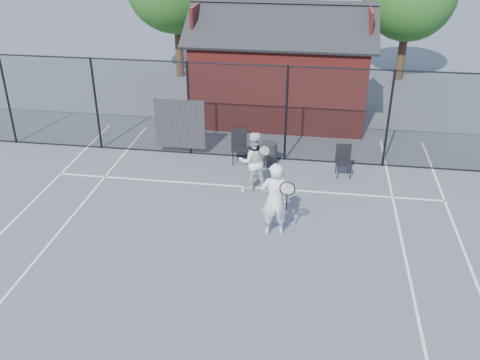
# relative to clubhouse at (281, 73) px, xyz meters

# --- Properties ---
(ground) EXTENTS (80.00, 80.00, 0.00)m
(ground) POSITION_rel_clubhouse_xyz_m (-0.50, -9.00, -1.61)
(ground) COLOR #42474C
(ground) RESTS_ON ground
(court_lines) EXTENTS (11.02, 18.00, 0.01)m
(court_lines) POSITION_rel_clubhouse_xyz_m (-0.50, -10.32, -1.60)
(court_lines) COLOR silver
(court_lines) RESTS_ON ground
(fence) EXTENTS (22.04, 3.00, 3.00)m
(fence) POSITION_rel_clubhouse_xyz_m (-0.80, -4.00, -0.16)
(fence) COLOR black
(fence) RESTS_ON ground
(clubhouse) EXTENTS (6.50, 4.36, 4.19)m
(clubhouse) POSITION_rel_clubhouse_xyz_m (0.00, 0.00, 0.00)
(clubhouse) COLOR maroon
(clubhouse) RESTS_ON ground
(player_front) EXTENTS (0.87, 0.68, 1.86)m
(player_front) POSITION_rel_clubhouse_xyz_m (0.56, -8.25, -0.67)
(player_front) COLOR white
(player_front) RESTS_ON ground
(player_back) EXTENTS (0.98, 0.84, 1.68)m
(player_back) POSITION_rel_clubhouse_xyz_m (-0.23, -6.03, -0.77)
(player_back) COLOR silver
(player_back) RESTS_ON ground
(chair_left) EXTENTS (0.57, 0.58, 1.00)m
(chair_left) POSITION_rel_clubhouse_xyz_m (-0.87, -4.40, -1.10)
(chair_left) COLOR black
(chair_left) RESTS_ON ground
(chair_right) EXTENTS (0.50, 0.51, 0.93)m
(chair_right) POSITION_rel_clubhouse_xyz_m (2.28, -4.90, -1.14)
(chair_right) COLOR black
(chair_right) RESTS_ON ground
(waste_bin) EXTENTS (0.59, 0.59, 0.71)m
(waste_bin) POSITION_rel_clubhouse_xyz_m (0.05, -4.40, -1.25)
(waste_bin) COLOR black
(waste_bin) RESTS_ON ground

